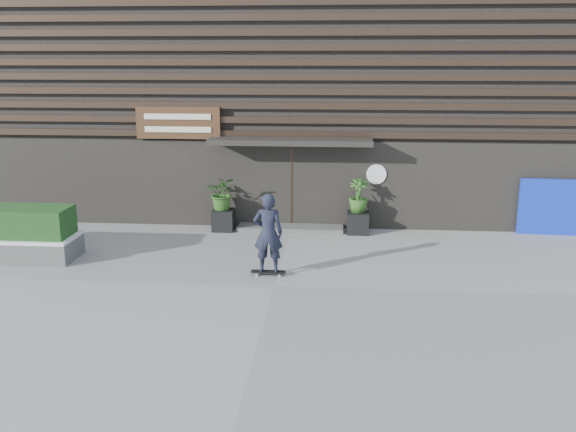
# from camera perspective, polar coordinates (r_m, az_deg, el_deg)

# --- Properties ---
(ground) EXTENTS (80.00, 80.00, 0.00)m
(ground) POSITION_cam_1_polar(r_m,az_deg,el_deg) (13.72, -1.26, -6.35)
(ground) COLOR gray
(ground) RESTS_ON ground
(entrance_step) EXTENTS (3.00, 0.80, 0.12)m
(entrance_step) POSITION_cam_1_polar(r_m,az_deg,el_deg) (18.07, 0.24, -1.06)
(entrance_step) COLOR #4E4E4C
(entrance_step) RESTS_ON ground
(planter_pot_left) EXTENTS (0.60, 0.60, 0.60)m
(planter_pot_left) POSITION_cam_1_polar(r_m,az_deg,el_deg) (18.05, -5.84, -0.36)
(planter_pot_left) COLOR black
(planter_pot_left) RESTS_ON ground
(bamboo_left) EXTENTS (0.86, 0.75, 0.96)m
(bamboo_left) POSITION_cam_1_polar(r_m,az_deg,el_deg) (17.87, -5.90, 2.07)
(bamboo_left) COLOR #2D591E
(bamboo_left) RESTS_ON planter_pot_left
(planter_pot_right) EXTENTS (0.60, 0.60, 0.60)m
(planter_pot_right) POSITION_cam_1_polar(r_m,az_deg,el_deg) (17.77, 6.31, -0.61)
(planter_pot_right) COLOR black
(planter_pot_right) RESTS_ON ground
(bamboo_right) EXTENTS (0.54, 0.54, 0.96)m
(bamboo_right) POSITION_cam_1_polar(r_m,az_deg,el_deg) (17.59, 6.38, 1.85)
(bamboo_right) COLOR #2D591E
(bamboo_right) RESTS_ON planter_pot_right
(raised_bed) EXTENTS (3.50, 1.20, 0.50)m
(raised_bed) POSITION_cam_1_polar(r_m,az_deg,el_deg) (17.02, -24.08, -2.63)
(raised_bed) COLOR #4C4D4A
(raised_bed) RESTS_ON ground
(snow_layer) EXTENTS (3.50, 1.20, 0.08)m
(snow_layer) POSITION_cam_1_polar(r_m,az_deg,el_deg) (16.95, -24.18, -1.69)
(snow_layer) COLOR white
(snow_layer) RESTS_ON raised_bed
(hedge) EXTENTS (3.30, 1.00, 0.70)m
(hedge) POSITION_cam_1_polar(r_m,az_deg,el_deg) (16.85, -24.32, -0.41)
(hedge) COLOR #183D16
(hedge) RESTS_ON snow_layer
(blue_tarp) EXTENTS (1.68, 0.22, 1.57)m
(blue_tarp) POSITION_cam_1_polar(r_m,az_deg,el_deg) (18.86, 22.56, 0.76)
(blue_tarp) COLOR #0D27B5
(blue_tarp) RESTS_ON ground
(building) EXTENTS (18.00, 11.00, 8.00)m
(building) POSITION_cam_1_polar(r_m,az_deg,el_deg) (22.79, 1.31, 12.13)
(building) COLOR black
(building) RESTS_ON ground
(skateboarder) EXTENTS (0.78, 0.46, 1.90)m
(skateboarder) POSITION_cam_1_polar(r_m,az_deg,el_deg) (14.09, -1.81, -1.56)
(skateboarder) COLOR black
(skateboarder) RESTS_ON ground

